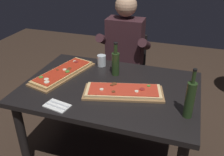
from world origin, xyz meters
The scene contains 10 objects.
ground_plane centered at (0.00, 0.00, 0.00)m, with size 6.40×6.40×0.00m, color #38281E.
dining_table centered at (0.00, 0.00, 0.64)m, with size 1.40×0.96×0.74m.
pizza_rectangular_front centered at (0.13, -0.08, 0.76)m, with size 0.65×0.38×0.05m.
pizza_rectangular_left centered at (-0.46, 0.06, 0.76)m, with size 0.38×0.67×0.05m.
wine_bottle_dark centered at (0.61, -0.22, 0.88)m, with size 0.06×0.06×0.35m.
oil_bottle_amber centered at (-0.02, 0.21, 0.86)m, with size 0.07×0.07×0.30m.
tumbler_near_camera centered at (-0.20, 0.35, 0.79)m, with size 0.08×0.08×0.10m.
napkin_cutlery_set centered at (-0.27, -0.38, 0.74)m, with size 0.20×0.14×0.01m.
diner_chair centered at (-0.09, 0.86, 0.49)m, with size 0.44×0.44×0.87m.
seated_diner centered at (-0.09, 0.74, 0.74)m, with size 0.53×0.41×1.33m.
Camera 1 is at (0.55, -1.63, 1.74)m, focal length 39.47 mm.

